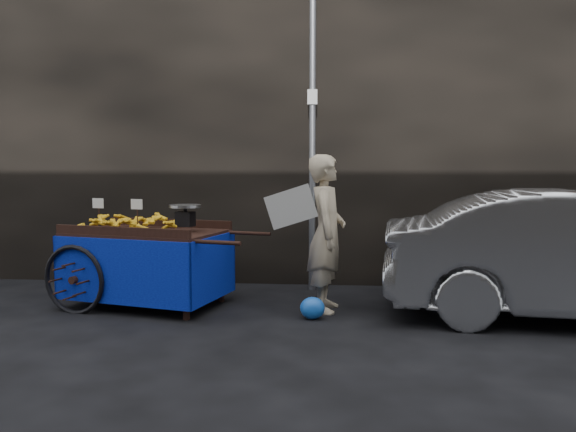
{
  "coord_description": "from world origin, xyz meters",
  "views": [
    {
      "loc": [
        0.6,
        -5.68,
        1.55
      ],
      "look_at": [
        0.07,
        0.5,
        1.0
      ],
      "focal_mm": 35.0,
      "sensor_mm": 36.0,
      "label": 1
    }
  ],
  "objects": [
    {
      "name": "ground",
      "position": [
        0.0,
        0.0,
        0.0
      ],
      "size": [
        80.0,
        80.0,
        0.0
      ],
      "primitive_type": "plane",
      "color": "black",
      "rests_on": "ground"
    },
    {
      "name": "building_wall",
      "position": [
        0.39,
        2.6,
        2.5
      ],
      "size": [
        13.5,
        2.0,
        5.0
      ],
      "color": "black",
      "rests_on": "ground"
    },
    {
      "name": "street_pole",
      "position": [
        0.3,
        1.3,
        2.01
      ],
      "size": [
        0.12,
        0.1,
        4.0
      ],
      "color": "slate",
      "rests_on": "ground"
    },
    {
      "name": "banana_cart",
      "position": [
        -1.55,
        0.37,
        0.75
      ],
      "size": [
        2.42,
        1.52,
        1.22
      ],
      "rotation": [
        0.0,
        0.0,
        -0.25
      ],
      "color": "black",
      "rests_on": "ground"
    },
    {
      "name": "vendor",
      "position": [
        0.5,
        0.29,
        0.84
      ],
      "size": [
        0.89,
        0.64,
        1.68
      ],
      "rotation": [
        0.0,
        0.0,
        1.5
      ],
      "color": "tan",
      "rests_on": "ground"
    },
    {
      "name": "plastic_bag",
      "position": [
        0.37,
        -0.08,
        0.11
      ],
      "size": [
        0.25,
        0.2,
        0.23
      ],
      "primitive_type": "ellipsoid",
      "color": "blue",
      "rests_on": "ground"
    }
  ]
}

